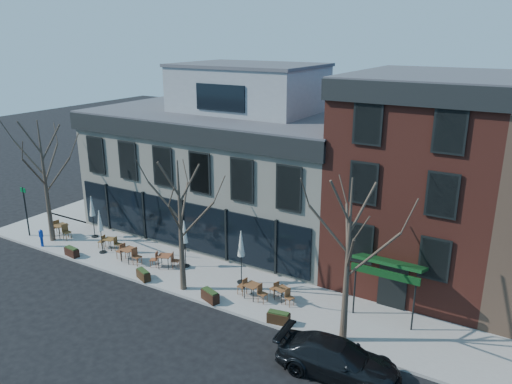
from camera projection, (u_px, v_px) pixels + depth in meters
The scene contains 25 objects.
ground at pixel (186, 253), 31.24m from camera, with size 120.00×120.00×0.00m, color black.
sidewalk_front at pixel (207, 278), 27.87m from camera, with size 33.50×4.70×0.15m, color gray.
sidewalk_side at pixel (125, 197), 41.64m from camera, with size 4.50×12.00×0.15m, color gray.
corner_building at pixel (230, 163), 33.90m from camera, with size 18.39×10.39×11.10m.
red_brick_building at pixel (426, 177), 27.21m from camera, with size 8.20×11.78×11.18m.
tree_corner at pixel (45, 180), 31.50m from camera, with size 3.93×3.98×7.92m.
tree_mid at pixel (181, 225), 25.42m from camera, with size 3.50×3.55×7.04m.
tree_right at pixel (348, 260), 20.93m from camera, with size 3.72×3.77×7.48m.
sign_pole at pixel (26, 208), 32.91m from camera, with size 0.50×0.10×3.40m.
parked_sedan at pixel (338, 359), 19.87m from camera, with size 2.04×5.02×1.46m, color black.
call_box at pixel (41, 237), 31.61m from camera, with size 0.23×0.23×1.17m.
cafe_set_0 at pixel (61, 229), 33.16m from camera, with size 1.98×0.88×1.02m.
cafe_set_1 at pixel (110, 242), 31.29m from camera, with size 1.65×0.77×0.85m.
cafe_set_2 at pixel (129, 254), 29.52m from camera, with size 1.95×0.83×1.01m.
cafe_set_3 at pixel (165, 260), 28.80m from camera, with size 1.78×1.12×0.93m.
cafe_set_4 at pixel (252, 290), 25.45m from camera, with size 1.82×0.80×0.94m.
cafe_set_5 at pixel (282, 293), 25.23m from camera, with size 1.64×0.94×0.85m.
umbrella_0 at pixel (92, 208), 32.67m from camera, with size 0.46×0.46×2.86m.
umbrella_1 at pixel (100, 223), 30.30m from camera, with size 0.45×0.45×2.79m.
umbrella_2 at pixel (184, 234), 28.46m from camera, with size 0.46×0.46×2.85m.
umbrella_3 at pixel (241, 246), 26.52m from camera, with size 0.49×0.49×3.04m.
planter_0 at pixel (72, 252), 30.34m from camera, with size 1.05×0.52×0.56m.
planter_1 at pixel (143, 275), 27.47m from camera, with size 1.08×0.73×0.56m.
planter_2 at pixel (210, 296), 25.23m from camera, with size 1.15×0.75×0.60m.
planter_3 at pixel (279, 317), 23.30m from camera, with size 1.11×0.60×0.59m.
Camera 1 is at (18.53, -22.23, 13.13)m, focal length 35.00 mm.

